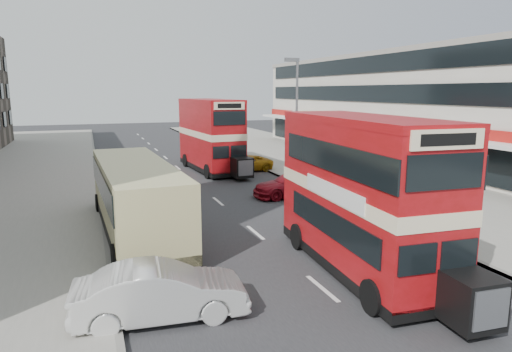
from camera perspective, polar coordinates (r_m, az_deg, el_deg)
name	(u,v)px	position (r m, az deg, el deg)	size (l,w,h in m)	color
ground	(358,318)	(13.07, 12.68, -17.04)	(160.00, 160.00, 0.00)	#28282B
road_surface	(194,181)	(30.92, -7.76, -0.68)	(12.00, 90.00, 0.01)	#28282B
pavement_right	(349,170)	(35.42, 11.53, 0.75)	(12.00, 90.00, 0.15)	gray
kerb_left	(99,187)	(30.22, -19.12, -1.31)	(0.20, 90.00, 0.16)	gray
kerb_right	(277,175)	(32.74, 2.71, 0.16)	(0.20, 90.00, 0.16)	gray
commercial_row	(420,107)	(41.24, 19.83, 8.17)	(9.90, 46.20, 9.30)	beige
street_lamp	(296,110)	(30.56, 5.00, 8.28)	(1.00, 0.20, 8.12)	slate
bus_main	(362,194)	(15.44, 13.16, -2.22)	(3.03, 9.29, 5.04)	black
bus_second	(211,135)	(34.61, -5.70, 5.16)	(3.21, 9.55, 5.23)	black
coach	(136,195)	(19.95, -14.83, -2.31)	(3.20, 10.81, 2.83)	black
car_left_front	(161,292)	(12.70, -11.86, -14.08)	(1.60, 4.58, 1.51)	silver
car_right_a	(294,184)	(26.37, 4.77, -1.03)	(1.98, 4.86, 1.41)	maroon
car_right_b	(244,163)	(34.59, -1.52, 1.61)	(1.99, 4.31, 1.20)	#B67A12
car_right_c	(211,147)	(44.25, -5.62, 3.61)	(1.54, 3.82, 1.30)	#61A8C2
pedestrian_near	(333,174)	(27.92, 9.58, 0.27)	(0.68, 0.46, 1.84)	gray
cyclist	(244,168)	(32.12, -1.47, 1.00)	(0.81, 1.75, 1.95)	gray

